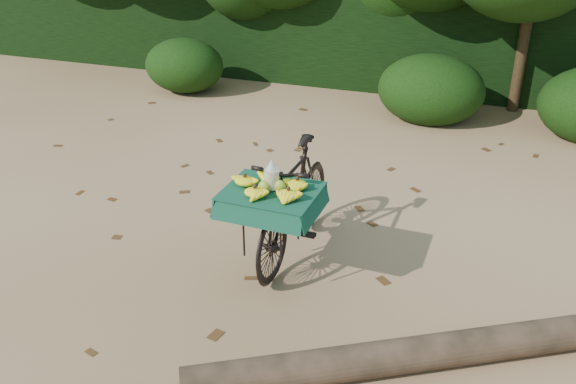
% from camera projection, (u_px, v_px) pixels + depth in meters
% --- Properties ---
extents(ground, '(80.00, 80.00, 0.00)m').
position_uv_depth(ground, '(239.00, 224.00, 6.92)').
color(ground, tan).
rests_on(ground, ground).
extents(vendor_bicycle, '(0.85, 1.95, 1.18)m').
position_uv_depth(vendor_bicycle, '(294.00, 201.00, 6.12)').
color(vendor_bicycle, black).
rests_on(vendor_bicycle, ground).
extents(fallen_log, '(3.46, 2.22, 0.28)m').
position_uv_depth(fallen_log, '(429.00, 352.00, 4.79)').
color(fallen_log, brown).
rests_on(fallen_log, ground).
extents(hedge_backdrop, '(26.00, 1.80, 1.80)m').
position_uv_depth(hedge_backdrop, '(370.00, 34.00, 11.83)').
color(hedge_backdrop, black).
rests_on(hedge_backdrop, ground).
extents(bush_clumps, '(8.80, 1.70, 0.90)m').
position_uv_depth(bush_clumps, '(370.00, 87.00, 10.19)').
color(bush_clumps, black).
rests_on(bush_clumps, ground).
extents(leaf_litter, '(7.00, 7.30, 0.01)m').
position_uv_depth(leaf_litter, '(260.00, 199.00, 7.47)').
color(leaf_litter, '#472A13').
rests_on(leaf_litter, ground).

